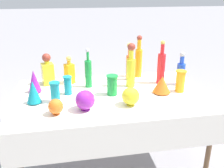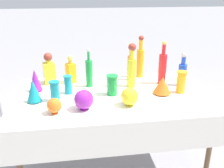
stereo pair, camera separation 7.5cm
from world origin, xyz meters
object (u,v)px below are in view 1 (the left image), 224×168
at_px(fluted_vase_1, 162,84).
at_px(tall_bottle_3, 161,67).
at_px(tall_bottle_5, 181,72).
at_px(slender_vase_2, 55,91).
at_px(tall_bottle_0, 129,64).
at_px(square_decanter_0, 48,71).
at_px(slender_vase_3, 68,85).
at_px(tall_bottle_1, 88,72).
at_px(round_bowl_1, 56,107).
at_px(fluted_vase_0, 34,81).
at_px(tall_bottle_2, 131,68).
at_px(round_bowl_2, 85,100).
at_px(tall_bottle_4, 139,60).
at_px(fluted_vase_2, 33,92).
at_px(cardboard_box_behind_left, 133,100).
at_px(slender_vase_0, 180,80).
at_px(slender_vase_1, 113,84).
at_px(square_decanter_1, 70,72).
at_px(round_bowl_0, 131,96).

bearing_deg(fluted_vase_1, tall_bottle_3, 72.07).
distance_m(tall_bottle_5, slender_vase_2, 1.21).
height_order(tall_bottle_0, square_decanter_0, tall_bottle_0).
distance_m(slender_vase_3, fluted_vase_1, 0.85).
bearing_deg(tall_bottle_1, fluted_vase_1, -23.32).
bearing_deg(round_bowl_1, fluted_vase_0, 113.09).
distance_m(tall_bottle_2, round_bowl_1, 0.85).
bearing_deg(round_bowl_2, tall_bottle_4, 47.76).
bearing_deg(fluted_vase_1, tall_bottle_5, 33.71).
relative_size(fluted_vase_2, cardboard_box_behind_left, 0.35).
height_order(slender_vase_0, round_bowl_1, slender_vase_0).
bearing_deg(slender_vase_3, slender_vase_2, -125.46).
xyz_separation_m(tall_bottle_2, cardboard_box_behind_left, (0.28, 0.91, -0.78)).
bearing_deg(slender_vase_2, fluted_vase_1, 1.22).
xyz_separation_m(tall_bottle_1, slender_vase_1, (0.19, -0.23, -0.05)).
xyz_separation_m(tall_bottle_2, tall_bottle_5, (0.49, -0.05, -0.06)).
height_order(tall_bottle_1, round_bowl_1, tall_bottle_1).
distance_m(tall_bottle_1, slender_vase_1, 0.30).
relative_size(tall_bottle_3, round_bowl_1, 3.50).
xyz_separation_m(fluted_vase_1, fluted_vase_2, (-1.12, -0.01, 0.02)).
height_order(fluted_vase_0, cardboard_box_behind_left, fluted_vase_0).
bearing_deg(tall_bottle_1, tall_bottle_3, -2.29).
relative_size(tall_bottle_1, square_decanter_1, 1.35).
bearing_deg(tall_bottle_1, round_bowl_1, -119.86).
bearing_deg(tall_bottle_4, tall_bottle_3, -54.99).
height_order(tall_bottle_3, slender_vase_1, tall_bottle_3).
height_order(square_decanter_1, round_bowl_0, square_decanter_1).
relative_size(square_decanter_0, fluted_vase_2, 1.59).
height_order(fluted_vase_0, fluted_vase_2, fluted_vase_0).
distance_m(tall_bottle_1, round_bowl_2, 0.49).
distance_m(tall_bottle_2, slender_vase_3, 0.62).
relative_size(tall_bottle_2, slender_vase_2, 2.39).
xyz_separation_m(fluted_vase_0, round_bowl_0, (0.80, -0.42, -0.03)).
xyz_separation_m(tall_bottle_2, square_decanter_0, (-0.79, 0.20, -0.05)).
relative_size(square_decanter_0, cardboard_box_behind_left, 0.55).
distance_m(tall_bottle_4, fluted_vase_0, 1.08).
distance_m(tall_bottle_3, fluted_vase_0, 1.22).
height_order(tall_bottle_2, round_bowl_0, tall_bottle_2).
distance_m(tall_bottle_1, square_decanter_0, 0.41).
distance_m(tall_bottle_2, round_bowl_0, 0.44).
relative_size(tall_bottle_4, cardboard_box_behind_left, 0.78).
bearing_deg(tall_bottle_1, tall_bottle_4, 20.34).
relative_size(tall_bottle_1, fluted_vase_1, 2.34).
relative_size(slender_vase_3, cardboard_box_behind_left, 0.30).
relative_size(tall_bottle_2, square_decanter_1, 1.52).
xyz_separation_m(square_decanter_0, square_decanter_1, (0.21, -0.01, -0.02)).
height_order(tall_bottle_4, fluted_vase_1, tall_bottle_4).
bearing_deg(fluted_vase_2, tall_bottle_3, 12.11).
xyz_separation_m(round_bowl_0, round_bowl_2, (-0.37, -0.02, 0.00)).
bearing_deg(tall_bottle_2, tall_bottle_5, -5.58).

